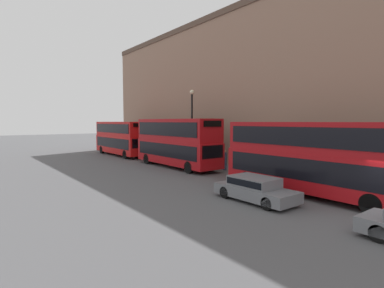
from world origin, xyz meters
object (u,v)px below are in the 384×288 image
bus_second_in_queue (176,141)px  bus_third_in_queue (121,137)px  car_hatchback (255,188)px  bus_leading (311,155)px  pedestrian (225,161)px

bus_second_in_queue → bus_third_in_queue: size_ratio=0.98×
bus_third_in_queue → car_hatchback: bearing=-98.0°
bus_leading → bus_third_in_queue: bus_leading is taller
bus_leading → pedestrian: (2.42, 9.50, -1.50)m
bus_leading → bus_third_in_queue: (0.00, 25.35, -0.01)m
bus_leading → pedestrian: 9.91m
bus_second_in_queue → bus_third_in_queue: bearing=90.0°
bus_second_in_queue → pedestrian: (2.42, -3.87, -1.63)m
bus_leading → bus_third_in_queue: bearing=90.0°
car_hatchback → pedestrian: pedestrian is taller
bus_second_in_queue → pedestrian: 4.85m
bus_second_in_queue → bus_third_in_queue: (-0.00, 11.98, -0.13)m
bus_second_in_queue → pedestrian: bus_second_in_queue is taller
bus_third_in_queue → car_hatchback: bus_third_in_queue is taller
bus_third_in_queue → car_hatchback: size_ratio=2.30×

